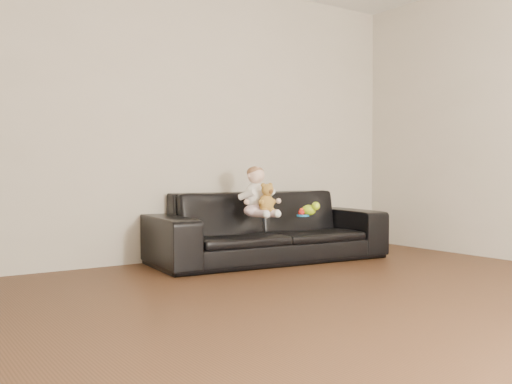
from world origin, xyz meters
TOP-DOWN VIEW (x-y plane):
  - floor at (0.00, 0.00)m, footprint 5.50×5.50m
  - wall_back at (0.00, 2.75)m, footprint 5.00×0.00m
  - sofa at (0.67, 2.25)m, footprint 2.20×1.02m
  - baby at (0.47, 2.14)m, footprint 0.31×0.38m
  - teddy_bear at (0.48, 2.00)m, footprint 0.16×0.16m
  - toy_green at (0.97, 2.04)m, footprint 0.16×0.18m
  - toy_rattle at (0.91, 2.06)m, footprint 0.07×0.07m
  - toy_blue_disc at (0.87, 1.99)m, footprint 0.15×0.15m

SIDE VIEW (x-z plane):
  - floor at x=0.00m, z-range 0.00..0.00m
  - sofa at x=0.67m, z-range 0.00..0.62m
  - toy_blue_disc at x=0.87m, z-range 0.41..0.42m
  - toy_rattle at x=0.91m, z-range 0.41..0.47m
  - toy_green at x=0.97m, z-range 0.41..0.51m
  - teddy_bear at x=0.48m, z-range 0.45..0.70m
  - baby at x=0.47m, z-range 0.38..0.83m
  - wall_back at x=0.00m, z-range -1.20..3.80m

